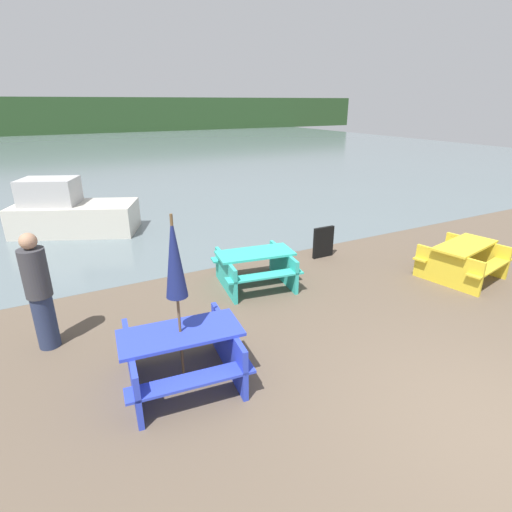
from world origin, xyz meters
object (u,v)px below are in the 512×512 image
at_px(person, 39,292).
at_px(signboard, 323,242).
at_px(boat, 71,213).
at_px(picnic_table_blue, 182,352).
at_px(umbrella_navy, 174,259).
at_px(picnic_table_yellow, 463,258).
at_px(picnic_table_teal, 255,265).

height_order(person, signboard, person).
distance_m(boat, person, 6.09).
xyz_separation_m(picnic_table_blue, umbrella_navy, (-0.00, 0.00, 1.33)).
height_order(picnic_table_blue, picnic_table_yellow, picnic_table_blue).
xyz_separation_m(picnic_table_teal, boat, (-2.97, 5.58, 0.15)).
relative_size(picnic_table_teal, umbrella_navy, 0.73).
bearing_deg(umbrella_navy, picnic_table_yellow, 4.50).
xyz_separation_m(picnic_table_blue, boat, (-0.70, 7.79, 0.13)).
relative_size(umbrella_navy, signboard, 3.11).
bearing_deg(boat, umbrella_navy, -60.77).
relative_size(picnic_table_blue, umbrella_navy, 0.73).
xyz_separation_m(person, signboard, (6.02, 1.08, -0.54)).
bearing_deg(picnic_table_yellow, picnic_table_teal, 157.06).
bearing_deg(umbrella_navy, picnic_table_blue, 0.00).
distance_m(picnic_table_teal, umbrella_navy, 3.44).
height_order(picnic_table_blue, picnic_table_teal, picnic_table_blue).
height_order(picnic_table_yellow, umbrella_navy, umbrella_navy).
bearing_deg(picnic_table_yellow, picnic_table_blue, -175.50).
relative_size(picnic_table_blue, signboard, 2.26).
height_order(umbrella_navy, signboard, umbrella_navy).
bearing_deg(picnic_table_teal, umbrella_navy, -135.66).
bearing_deg(boat, signboard, -19.65).
relative_size(picnic_table_yellow, boat, 0.50).
distance_m(picnic_table_teal, boat, 6.32).
distance_m(picnic_table_teal, signboard, 2.29).
relative_size(person, signboard, 2.44).
bearing_deg(picnic_table_teal, signboard, 16.29).
distance_m(picnic_table_blue, umbrella_navy, 1.33).
xyz_separation_m(umbrella_navy, boat, (-0.70, 7.79, -1.20)).
distance_m(picnic_table_teal, person, 3.88).
bearing_deg(person, umbrella_navy, -48.79).
distance_m(picnic_table_blue, person, 2.41).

